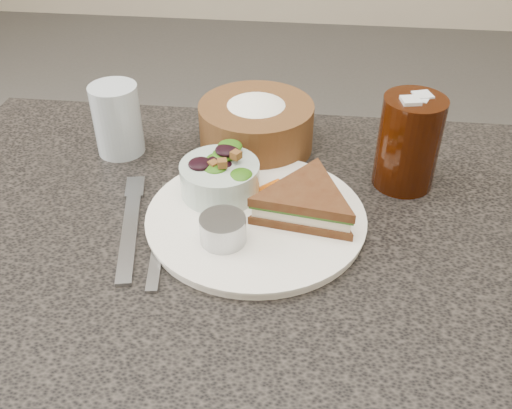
{
  "coord_description": "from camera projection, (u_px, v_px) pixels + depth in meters",
  "views": [
    {
      "loc": [
        0.09,
        -0.59,
        1.24
      ],
      "look_at": [
        0.02,
        0.02,
        0.78
      ],
      "focal_mm": 40.0,
      "sensor_mm": 36.0,
      "label": 1
    }
  ],
  "objects": [
    {
      "name": "orange_wedge",
      "position": [
        278.0,
        187.0,
        0.81
      ],
      "size": [
        0.09,
        0.09,
        0.03
      ],
      "primitive_type": "cone",
      "rotation": [
        0.0,
        0.0,
        0.58
      ],
      "color": "orange",
      "rests_on": "dinner_plate"
    },
    {
      "name": "dining_table",
      "position": [
        245.0,
        397.0,
        0.99
      ],
      "size": [
        1.0,
        0.7,
        0.75
      ],
      "primitive_type": "cube",
      "color": "black",
      "rests_on": "floor"
    },
    {
      "name": "salad_bowl",
      "position": [
        220.0,
        174.0,
        0.8
      ],
      "size": [
        0.12,
        0.12,
        0.07
      ],
      "primitive_type": null,
      "rotation": [
        0.0,
        0.0,
        -0.07
      ],
      "color": "#ABC1B6",
      "rests_on": "dinner_plate"
    },
    {
      "name": "bread_basket",
      "position": [
        256.0,
        119.0,
        0.92
      ],
      "size": [
        0.19,
        0.19,
        0.1
      ],
      "primitive_type": null,
      "rotation": [
        0.0,
        0.0,
        0.02
      ],
      "color": "brown",
      "rests_on": "dining_table"
    },
    {
      "name": "sandwich",
      "position": [
        306.0,
        202.0,
        0.77
      ],
      "size": [
        0.19,
        0.19,
        0.04
      ],
      "primitive_type": null,
      "rotation": [
        0.0,
        0.0,
        -0.15
      ],
      "color": "#4E3019",
      "rests_on": "dinner_plate"
    },
    {
      "name": "fork",
      "position": [
        130.0,
        231.0,
        0.77
      ],
      "size": [
        0.06,
        0.21,
        0.01
      ],
      "primitive_type": "cube",
      "rotation": [
        0.0,
        0.0,
        0.22
      ],
      "color": "#9B9CA2",
      "rests_on": "dining_table"
    },
    {
      "name": "knife",
      "position": [
        160.0,
        232.0,
        0.77
      ],
      "size": [
        0.05,
        0.23,
        0.0
      ],
      "primitive_type": "cube",
      "rotation": [
        0.0,
        0.0,
        0.15
      ],
      "color": "gray",
      "rests_on": "dining_table"
    },
    {
      "name": "dressing_ramekin",
      "position": [
        223.0,
        230.0,
        0.73
      ],
      "size": [
        0.07,
        0.07,
        0.04
      ],
      "primitive_type": "cylinder",
      "rotation": [
        0.0,
        0.0,
        0.18
      ],
      "color": "#A0A3A7",
      "rests_on": "dinner_plate"
    },
    {
      "name": "water_glass",
      "position": [
        117.0,
        120.0,
        0.9
      ],
      "size": [
        0.09,
        0.09,
        0.11
      ],
      "primitive_type": "cylinder",
      "rotation": [
        0.0,
        0.0,
        -0.3
      ],
      "color": "#B3C0CA",
      "rests_on": "dining_table"
    },
    {
      "name": "cola_glass",
      "position": [
        409.0,
        139.0,
        0.82
      ],
      "size": [
        0.09,
        0.09,
        0.15
      ],
      "primitive_type": null,
      "rotation": [
        0.0,
        0.0,
        0.04
      ],
      "color": "black",
      "rests_on": "dining_table"
    },
    {
      "name": "dinner_plate",
      "position": [
        256.0,
        218.0,
        0.78
      ],
      "size": [
        0.3,
        0.3,
        0.01
      ],
      "primitive_type": "cylinder",
      "color": "white",
      "rests_on": "dining_table"
    }
  ]
}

